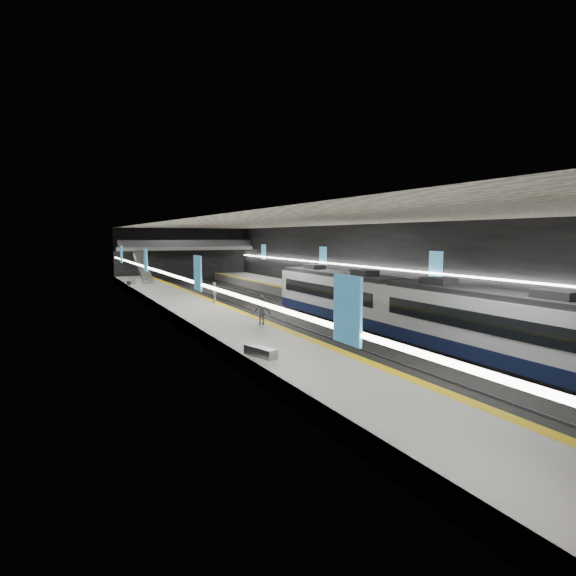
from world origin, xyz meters
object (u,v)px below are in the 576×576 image
bench_right_far (362,292)px  passenger_right_a (371,292)px  bench_left_far (131,282)px  bench_left_near (261,352)px  passenger_left_b (261,310)px  bench_right_near (407,301)px  train (397,305)px  escalator (143,267)px  passenger_left_a (214,293)px

bench_right_far → passenger_right_a: bearing=-134.6°
bench_left_far → passenger_right_a: bearing=-34.7°
bench_left_near → passenger_left_b: (3.40, 7.75, 0.71)m
bench_left_far → passenger_left_b: passenger_left_b is taller
passenger_right_a → bench_right_near: bearing=-116.4°
passenger_right_a → passenger_left_b: bearing=138.3°
train → bench_left_near: bearing=-159.8°
train → bench_right_far: bearing=63.2°
bench_right_near → bench_left_near: bearing=-157.5°
bench_right_far → passenger_left_b: (-15.44, -10.49, 0.72)m
bench_left_near → bench_left_far: bench_left_near is taller
bench_right_near → escalator: bearing=109.7°
passenger_left_b → train: bearing=173.4°
bench_left_far → escalator: bearing=80.7°
train → passenger_right_a: (4.88, 9.50, -0.32)m
train → passenger_left_b: size_ratio=15.77×
bench_right_far → bench_left_far: bearing=113.2°
bench_left_far → passenger_right_a: passenger_right_a is taller
bench_left_near → passenger_left_a: (3.84, 19.13, 0.67)m
passenger_left_a → bench_left_near: bearing=13.4°
bench_left_near → bench_right_far: 26.22m
bench_right_far → passenger_right_a: passenger_right_a is taller
passenger_right_a → passenger_left_b: passenger_left_b is taller
bench_right_far → passenger_left_b: 18.68m
bench_left_far → bench_right_near: bearing=-34.1°
passenger_left_a → passenger_left_b: (-0.44, -11.38, 0.04)m
passenger_left_a → passenger_left_b: 11.39m
bench_left_near → bench_right_far: bearing=28.0°
bench_left_near → bench_right_far: bench_left_near is taller
passenger_left_b → bench_right_near: bearing=-151.4°
passenger_left_a → passenger_left_b: passenger_left_b is taller
bench_left_near → passenger_left_a: size_ratio=1.09×
bench_right_near → passenger_left_b: 15.82m
train → passenger_right_a: 10.68m
escalator → passenger_right_a: 32.43m
bench_right_near → passenger_right_a: size_ratio=1.13×
train → passenger_right_a: size_ratio=17.09×
train → escalator: escalator is taller
bench_left_near → bench_right_near: 21.96m
escalator → bench_left_far: size_ratio=4.06×
bench_right_far → passenger_right_a: (-2.12, -4.39, 0.65)m
bench_left_far → bench_right_near: (18.93, -27.93, 0.00)m
bench_right_near → passenger_right_a: 3.26m
passenger_right_a → passenger_left_a: size_ratio=0.97×
train → bench_left_near: (-11.84, -4.35, -0.95)m
train → bench_left_far: (-12.00, 34.97, -0.96)m
escalator → bench_right_near: bearing=-61.6°
train → passenger_left_a: train is taller
train → escalator: bearing=104.6°
train → bench_right_far: train is taller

